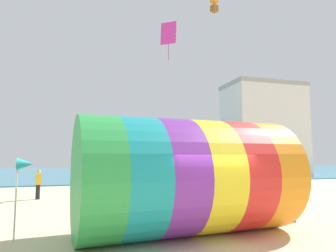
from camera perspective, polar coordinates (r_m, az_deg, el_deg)
The scene contains 9 objects.
ground_plane at distance 9.35m, azimuth 7.35°, elevation -20.95°, with size 120.00×120.00×0.00m, color beige.
sea at distance 46.75m, azimuth -11.96°, elevation -8.62°, with size 120.00×40.00×0.10m, color teal.
giant_inflatable_tube at distance 9.73m, azimuth 3.48°, elevation -9.50°, with size 7.15×4.28×3.64m.
kite_handler at distance 12.54m, azimuth 22.48°, elevation -12.37°, with size 0.42×0.40×1.78m.
kite_orange_box at distance 29.17m, azimuth 8.80°, elevation 21.97°, with size 0.68×0.68×1.51m.
kite_magenta_diamond at distance 18.25m, azimuth 0.08°, elevation 17.20°, with size 0.86×0.68×2.33m.
bystander_mid_beach at distance 19.05m, azimuth -23.49°, elevation -10.10°, with size 0.33×0.41×1.69m.
promenade_building at distance 39.17m, azimuth 17.83°, elevation -0.69°, with size 9.46×5.77×11.48m.
beach_flag at distance 9.82m, azimuth -25.64°, elevation -7.10°, with size 0.47×0.36×2.41m.
Camera 1 is at (-3.57, -8.28, 2.45)m, focal length 32.00 mm.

